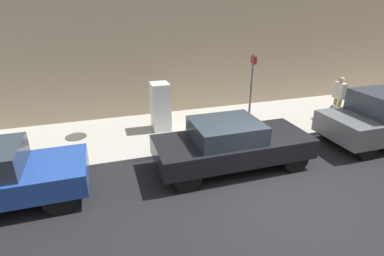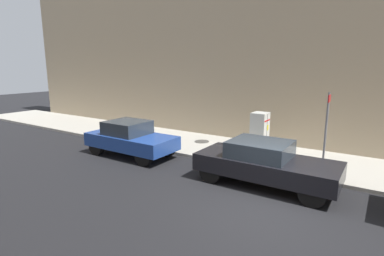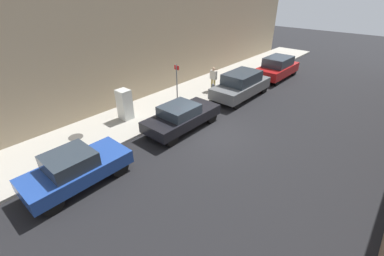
{
  "view_description": "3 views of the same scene",
  "coord_description": "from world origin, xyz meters",
  "px_view_note": "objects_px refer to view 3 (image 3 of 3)",
  "views": [
    {
      "loc": [
        5.25,
        -3.87,
        4.38
      ],
      "look_at": [
        -2.8,
        -1.31,
        0.82
      ],
      "focal_mm": 28.0,
      "sensor_mm": 36.0,
      "label": 1
    },
    {
      "loc": [
        7.19,
        2.45,
        3.72
      ],
      "look_at": [
        -2.66,
        -3.99,
        1.27
      ],
      "focal_mm": 28.0,
      "sensor_mm": 36.0,
      "label": 2
    },
    {
      "loc": [
        6.73,
        -9.26,
        6.77
      ],
      "look_at": [
        -0.17,
        -1.34,
        0.89
      ],
      "focal_mm": 24.0,
      "sensor_mm": 36.0,
      "label": 3
    }
  ],
  "objects_px": {
    "parked_sedan_dark": "(182,116)",
    "parked_hatchback_blue": "(76,168)",
    "discarded_refrigerator": "(125,104)",
    "street_sign_post": "(177,85)",
    "fire_hydrant": "(213,89)",
    "pedestrian_walking_far": "(213,77)",
    "parked_suv_gray": "(241,85)",
    "parked_suv_red": "(277,67)"
  },
  "relations": [
    {
      "from": "parked_sedan_dark",
      "to": "parked_suv_gray",
      "type": "xyz_separation_m",
      "value": [
        0.0,
        5.86,
        0.16
      ]
    },
    {
      "from": "parked_sedan_dark",
      "to": "parked_suv_gray",
      "type": "bearing_deg",
      "value": 90.0
    },
    {
      "from": "fire_hydrant",
      "to": "parked_sedan_dark",
      "type": "bearing_deg",
      "value": -71.73
    },
    {
      "from": "pedestrian_walking_far",
      "to": "parked_sedan_dark",
      "type": "distance_m",
      "value": 5.83
    },
    {
      "from": "fire_hydrant",
      "to": "pedestrian_walking_far",
      "type": "xyz_separation_m",
      "value": [
        -0.43,
        0.59,
        0.57
      ]
    },
    {
      "from": "discarded_refrigerator",
      "to": "parked_suv_red",
      "type": "bearing_deg",
      "value": 76.47
    },
    {
      "from": "discarded_refrigerator",
      "to": "parked_hatchback_blue",
      "type": "bearing_deg",
      "value": -55.59
    },
    {
      "from": "discarded_refrigerator",
      "to": "parked_suv_gray",
      "type": "bearing_deg",
      "value": 66.91
    },
    {
      "from": "street_sign_post",
      "to": "parked_hatchback_blue",
      "type": "height_order",
      "value": "street_sign_post"
    },
    {
      "from": "street_sign_post",
      "to": "parked_hatchback_blue",
      "type": "relative_size",
      "value": 0.71
    },
    {
      "from": "fire_hydrant",
      "to": "discarded_refrigerator",
      "type": "bearing_deg",
      "value": -103.27
    },
    {
      "from": "discarded_refrigerator",
      "to": "parked_hatchback_blue",
      "type": "distance_m",
      "value": 5.43
    },
    {
      "from": "street_sign_post",
      "to": "pedestrian_walking_far",
      "type": "height_order",
      "value": "street_sign_post"
    },
    {
      "from": "pedestrian_walking_far",
      "to": "parked_sedan_dark",
      "type": "height_order",
      "value": "pedestrian_walking_far"
    },
    {
      "from": "parked_sedan_dark",
      "to": "parked_hatchback_blue",
      "type": "bearing_deg",
      "value": -90.0
    },
    {
      "from": "fire_hydrant",
      "to": "parked_suv_gray",
      "type": "height_order",
      "value": "parked_suv_gray"
    },
    {
      "from": "fire_hydrant",
      "to": "parked_hatchback_blue",
      "type": "bearing_deg",
      "value": -81.45
    },
    {
      "from": "parked_hatchback_blue",
      "to": "parked_suv_gray",
      "type": "relative_size",
      "value": 0.81
    },
    {
      "from": "pedestrian_walking_far",
      "to": "parked_suv_red",
      "type": "height_order",
      "value": "pedestrian_walking_far"
    },
    {
      "from": "fire_hydrant",
      "to": "parked_suv_red",
      "type": "distance_m",
      "value": 6.76
    },
    {
      "from": "discarded_refrigerator",
      "to": "fire_hydrant",
      "type": "height_order",
      "value": "discarded_refrigerator"
    },
    {
      "from": "discarded_refrigerator",
      "to": "parked_suv_gray",
      "type": "distance_m",
      "value": 7.83
    },
    {
      "from": "fire_hydrant",
      "to": "parked_hatchback_blue",
      "type": "distance_m",
      "value": 10.8
    },
    {
      "from": "fire_hydrant",
      "to": "parked_suv_gray",
      "type": "relative_size",
      "value": 0.16
    },
    {
      "from": "parked_hatchback_blue",
      "to": "parked_sedan_dark",
      "type": "distance_m",
      "value": 5.82
    },
    {
      "from": "pedestrian_walking_far",
      "to": "parked_suv_red",
      "type": "bearing_deg",
      "value": -107.7
    },
    {
      "from": "pedestrian_walking_far",
      "to": "parked_suv_gray",
      "type": "bearing_deg",
      "value": -167.51
    },
    {
      "from": "parked_sedan_dark",
      "to": "parked_suv_gray",
      "type": "relative_size",
      "value": 0.91
    },
    {
      "from": "street_sign_post",
      "to": "pedestrian_walking_far",
      "type": "xyz_separation_m",
      "value": [
        -0.34,
        4.02,
        -0.59
      ]
    },
    {
      "from": "parked_hatchback_blue",
      "to": "parked_sedan_dark",
      "type": "height_order",
      "value": "parked_hatchback_blue"
    },
    {
      "from": "parked_hatchback_blue",
      "to": "street_sign_post",
      "type": "bearing_deg",
      "value": 103.11
    },
    {
      "from": "pedestrian_walking_far",
      "to": "parked_sedan_dark",
      "type": "bearing_deg",
      "value": 111.57
    },
    {
      "from": "parked_suv_gray",
      "to": "parked_suv_red",
      "type": "bearing_deg",
      "value": 90.0
    },
    {
      "from": "parked_suv_gray",
      "to": "parked_suv_red",
      "type": "relative_size",
      "value": 1.07
    },
    {
      "from": "street_sign_post",
      "to": "parked_suv_red",
      "type": "bearing_deg",
      "value": 80.4
    },
    {
      "from": "discarded_refrigerator",
      "to": "parked_hatchback_blue",
      "type": "xyz_separation_m",
      "value": [
        3.07,
        -4.48,
        -0.22
      ]
    },
    {
      "from": "discarded_refrigerator",
      "to": "street_sign_post",
      "type": "relative_size",
      "value": 0.61
    },
    {
      "from": "discarded_refrigerator",
      "to": "street_sign_post",
      "type": "distance_m",
      "value": 3.17
    },
    {
      "from": "fire_hydrant",
      "to": "street_sign_post",
      "type": "bearing_deg",
      "value": -91.38
    },
    {
      "from": "fire_hydrant",
      "to": "parked_hatchback_blue",
      "type": "relative_size",
      "value": 0.19
    },
    {
      "from": "discarded_refrigerator",
      "to": "street_sign_post",
      "type": "xyz_separation_m",
      "value": [
        1.38,
        2.77,
        0.69
      ]
    },
    {
      "from": "street_sign_post",
      "to": "parked_sedan_dark",
      "type": "height_order",
      "value": "street_sign_post"
    }
  ]
}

